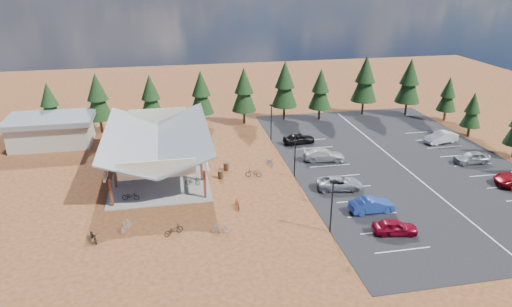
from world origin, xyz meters
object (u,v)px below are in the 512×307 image
at_px(bike_5, 186,164).
at_px(car_3, 324,155).
at_px(bike_6, 172,162).
at_px(bike_14, 270,162).
at_px(bike_8, 93,236).
at_px(bike_11, 237,204).
at_px(car_2, 339,183).
at_px(bike_0, 131,196).
at_px(bike_13, 221,228).
at_px(bike_3, 152,144).
at_px(trash_bin_0, 221,175).
at_px(outbuilding, 52,130).
at_px(car_9, 441,137).
at_px(bike_pavilion, 157,139).
at_px(bike_1, 125,182).
at_px(trash_bin_1, 226,166).
at_px(lamp_post_2, 271,120).
at_px(car_0, 395,227).
at_px(bike_2, 143,156).
at_px(bike_16, 253,173).
at_px(car_8, 472,157).
at_px(car_1, 372,205).
at_px(lamp_post_1, 295,152).
at_px(bike_12, 173,230).
at_px(car_4, 299,138).
at_px(bike_9, 126,226).
at_px(bike_4, 192,181).
at_px(lamp_post_0, 332,202).

distance_m(bike_5, car_3, 16.74).
distance_m(bike_6, bike_14, 11.66).
distance_m(bike_8, bike_11, 13.57).
relative_size(bike_6, car_2, 0.37).
bearing_deg(bike_0, bike_13, -123.23).
distance_m(bike_3, bike_5, 8.66).
xyz_separation_m(trash_bin_0, bike_5, (-3.70, 3.29, 0.18)).
bearing_deg(outbuilding, car_9, -10.37).
xyz_separation_m(bike_6, bike_13, (3.94, -15.75, -0.07)).
bearing_deg(car_3, bike_pavilion, 96.02).
height_order(bike_pavilion, bike_1, bike_pavilion).
bearing_deg(trash_bin_1, lamp_post_2, 49.97).
relative_size(bike_5, car_0, 0.45).
distance_m(bike_2, bike_6, 4.49).
bearing_deg(bike_1, bike_16, -96.80).
bearing_deg(car_8, car_9, 178.81).
height_order(bike_8, bike_13, bike_13).
xyz_separation_m(trash_bin_1, car_1, (12.51, -12.63, 0.31)).
distance_m(lamp_post_1, car_0, 14.71).
distance_m(lamp_post_2, car_9, 23.08).
relative_size(bike_12, car_9, 0.39).
relative_size(car_4, car_8, 0.99).
xyz_separation_m(bike_1, bike_9, (0.67, -9.11, -0.10)).
height_order(bike_6, bike_13, bike_6).
distance_m(bike_9, car_2, 22.22).
bearing_deg(outbuilding, bike_12, -59.50).
xyz_separation_m(lamp_post_1, bike_14, (-2.00, 3.76, -2.55)).
xyz_separation_m(bike_4, car_2, (15.35, -3.79, 0.19)).
relative_size(bike_0, bike_8, 0.92).
xyz_separation_m(bike_5, bike_16, (7.39, -3.65, -0.14)).
distance_m(lamp_post_0, bike_0, 20.34).
bearing_deg(car_4, bike_3, 77.97).
distance_m(bike_1, car_2, 23.00).
xyz_separation_m(bike_0, bike_9, (-0.09, -5.72, -0.07)).
bearing_deg(bike_0, car_0, -104.89).
bearing_deg(bike_14, bike_6, 157.52).
distance_m(bike_pavilion, trash_bin_0, 8.48).
relative_size(bike_pavilion, bike_4, 11.93).
relative_size(bike_1, car_1, 0.37).
bearing_deg(bike_9, outbuilding, -35.75).
bearing_deg(bike_5, bike_14, -111.71).
bearing_deg(trash_bin_1, bike_0, -151.00).
xyz_separation_m(lamp_post_0, bike_5, (-11.98, 16.38, -2.35)).
height_order(bike_9, bike_13, bike_13).
bearing_deg(bike_pavilion, bike_12, -85.31).
bearing_deg(car_2, lamp_post_0, 162.50).
xyz_separation_m(bike_2, car_1, (22.16, -17.63, 0.21)).
relative_size(bike_5, bike_6, 0.96).
bearing_deg(car_1, outbuilding, 52.59).
bearing_deg(trash_bin_1, bike_13, -99.31).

